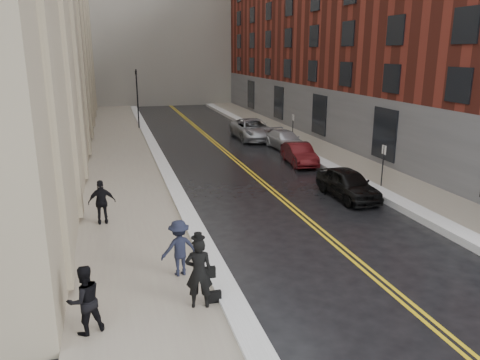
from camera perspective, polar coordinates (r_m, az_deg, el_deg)
ground at (r=14.54m, az=6.69°, el=-12.13°), size 160.00×160.00×0.00m
sidewalk_left at (r=28.66m, az=-14.10°, el=1.61°), size 4.00×64.00×0.15m
sidewalk_right at (r=31.90m, az=10.90°, el=3.18°), size 3.00×64.00×0.15m
lane_stripe_a at (r=29.61m, az=-0.68°, el=2.38°), size 0.12×64.00×0.01m
lane_stripe_b at (r=29.67m, az=-0.23°, el=2.41°), size 0.12×64.00×0.01m
snow_ridge_left at (r=28.78m, az=-9.53°, el=2.04°), size 0.70×60.80×0.26m
snow_ridge_right at (r=31.12m, az=7.85°, el=3.15°), size 0.85×60.80×0.30m
building_right at (r=41.58m, az=18.16°, el=17.90°), size 14.00×50.00×18.00m
traffic_signal at (r=42.10m, az=-12.42°, el=10.17°), size 0.18×0.15×5.20m
parking_sign_near at (r=24.31m, az=17.03°, el=2.06°), size 0.06×0.35×2.23m
parking_sign_far at (r=34.81m, az=6.46°, el=6.52°), size 0.06×0.35×2.23m
car_black at (r=22.50m, az=13.02°, el=-0.44°), size 1.76×4.13×1.39m
car_maroon at (r=28.77m, az=7.24°, el=3.17°), size 1.72×4.02×1.29m
car_silver_near at (r=33.30m, az=5.52°, el=4.88°), size 2.14×4.50×1.27m
car_silver_far at (r=36.82m, az=1.55°, el=6.20°), size 2.60×5.63×1.57m
pedestrian_main at (r=12.47m, az=-5.03°, el=-11.19°), size 0.79×0.61×1.96m
pedestrian_a at (r=12.01m, az=-18.41°, el=-13.70°), size 1.02×0.92×1.73m
pedestrian_b at (r=14.25m, az=-7.42°, el=-8.20°), size 1.22×0.83×1.74m
pedestrian_c at (r=18.97m, az=-16.48°, el=-2.60°), size 1.04×0.45×1.76m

